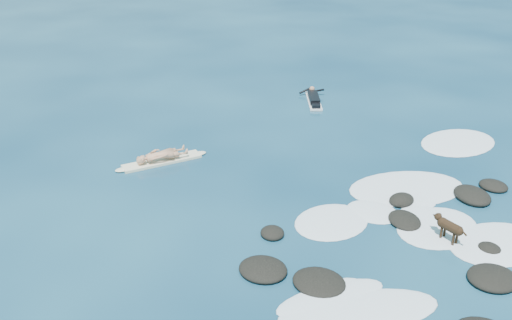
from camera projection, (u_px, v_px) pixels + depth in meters
ground at (387, 220)px, 16.85m from camera, size 160.00×160.00×0.00m
reef_rocks at (510, 240)px, 15.70m from camera, size 13.50×7.63×0.63m
breaking_foam at (437, 217)px, 16.96m from camera, size 13.60×7.88×0.12m
standing_surfer_rig at (161, 143)px, 20.00m from camera, size 3.40×0.90×1.93m
paddling_surfer_rig at (314, 99)px, 25.95m from camera, size 1.90×2.45×0.46m
dog at (449, 226)px, 15.63m from camera, size 0.30×1.16×0.74m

